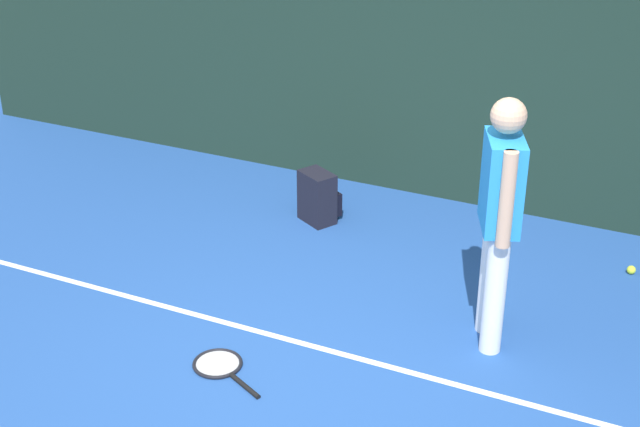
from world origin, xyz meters
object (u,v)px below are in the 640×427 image
tennis_player (500,210)px  backpack (319,198)px  tennis_racket (220,366)px  tennis_ball_near_player (631,270)px

tennis_player → backpack: (-1.77, 1.12, -0.76)m
tennis_racket → backpack: backpack is taller
tennis_player → tennis_ball_near_player: size_ratio=25.76×
tennis_racket → tennis_ball_near_player: bearing=-107.5°
backpack → tennis_racket: bearing=127.2°
tennis_racket → backpack: (-0.31, 2.15, 0.20)m
tennis_racket → backpack: 2.18m
backpack → tennis_player: bearing=176.7°
tennis_racket → tennis_player: bearing=-119.0°
tennis_player → tennis_racket: size_ratio=2.70×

